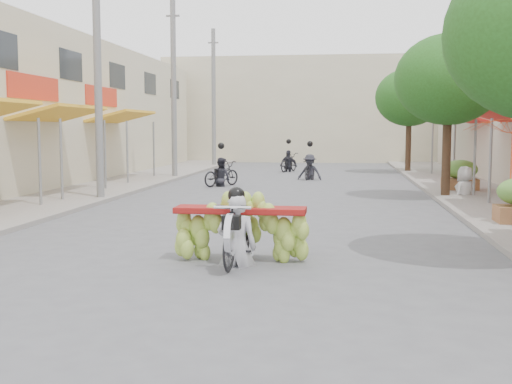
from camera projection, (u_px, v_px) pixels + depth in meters
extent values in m
plane|color=#58585D|center=(161.00, 321.00, 7.55)|extent=(120.00, 120.00, 0.00)
cube|color=gray|center=(89.00, 189.00, 23.26)|extent=(4.00, 60.00, 0.12)
cube|color=gray|center=(490.00, 194.00, 21.41)|extent=(4.00, 60.00, 0.12)
cylinder|color=slate|center=(40.00, 164.00, 17.92)|extent=(0.08, 0.08, 2.55)
cube|color=gold|center=(60.00, 113.00, 21.04)|extent=(1.77, 4.00, 0.53)
cylinder|color=slate|center=(61.00, 161.00, 19.30)|extent=(0.08, 0.08, 2.55)
cylinder|color=slate|center=(105.00, 156.00, 22.85)|extent=(0.08, 0.08, 2.55)
cube|color=red|center=(34.00, 87.00, 21.07)|extent=(0.10, 3.50, 0.80)
cube|color=gold|center=(122.00, 117.00, 26.96)|extent=(1.77, 4.00, 0.53)
cylinder|color=slate|center=(127.00, 153.00, 25.22)|extent=(0.08, 0.08, 2.55)
cylinder|color=slate|center=(154.00, 150.00, 28.77)|extent=(0.08, 0.08, 2.55)
cube|color=red|center=(101.00, 96.00, 26.99)|extent=(0.10, 3.50, 0.80)
cube|color=#1E2328|center=(0.00, 49.00, 19.00)|extent=(0.08, 2.00, 1.10)
cube|color=#1E2328|center=(70.00, 65.00, 23.93)|extent=(0.08, 2.00, 1.10)
cube|color=#1E2328|center=(117.00, 76.00, 28.86)|extent=(0.08, 2.00, 1.10)
cube|color=#1E2328|center=(150.00, 84.00, 33.79)|extent=(0.08, 2.00, 1.10)
cube|color=#1E2328|center=(174.00, 89.00, 38.73)|extent=(0.08, 2.00, 1.10)
cylinder|color=slate|center=(490.00, 163.00, 18.32)|extent=(0.08, 0.08, 2.55)
cube|color=red|center=(490.00, 114.00, 22.11)|extent=(1.77, 4.20, 0.53)
cylinder|color=slate|center=(475.00, 159.00, 20.49)|extent=(0.08, 0.08, 2.55)
cylinder|color=slate|center=(454.00, 154.00, 24.24)|extent=(0.08, 0.08, 2.55)
cube|color=red|center=(458.00, 117.00, 28.03)|extent=(1.77, 4.20, 0.53)
cylinder|color=slate|center=(445.00, 152.00, 26.41)|extent=(0.08, 0.08, 2.55)
cylinder|color=slate|center=(432.00, 149.00, 30.16)|extent=(0.08, 0.08, 2.55)
cube|color=beige|center=(312.00, 110.00, 44.68)|extent=(20.00, 6.00, 7.00)
cylinder|color=slate|center=(98.00, 71.00, 19.70)|extent=(0.24, 0.24, 8.00)
cylinder|color=slate|center=(174.00, 89.00, 28.58)|extent=(0.24, 0.24, 8.00)
cube|color=slate|center=(173.00, 16.00, 28.26)|extent=(0.60, 0.08, 0.08)
cylinder|color=slate|center=(214.00, 98.00, 37.45)|extent=(0.24, 0.24, 8.00)
cube|color=slate|center=(213.00, 43.00, 37.14)|extent=(0.60, 0.08, 0.08)
cylinder|color=#3A2719|center=(447.00, 149.00, 20.48)|extent=(0.28, 0.28, 3.20)
ellipsoid|color=#205619|center=(449.00, 79.00, 20.26)|extent=(3.40, 3.40, 2.90)
cylinder|color=#3A2719|center=(408.00, 141.00, 32.32)|extent=(0.28, 0.28, 3.20)
ellipsoid|color=#205619|center=(409.00, 97.00, 32.10)|extent=(3.40, 3.40, 2.90)
cube|color=brown|center=(460.00, 182.00, 22.47)|extent=(1.20, 0.80, 0.50)
ellipsoid|color=#5A9337|center=(460.00, 166.00, 22.41)|extent=(1.20, 0.88, 0.66)
imported|color=black|center=(237.00, 232.00, 10.58)|extent=(0.67, 1.92, 1.11)
cylinder|color=silver|center=(230.00, 235.00, 9.93)|extent=(0.10, 0.66, 0.66)
cube|color=black|center=(232.00, 222.00, 10.01)|extent=(0.28, 0.22, 0.22)
cylinder|color=silver|center=(233.00, 208.00, 10.09)|extent=(0.60, 0.05, 0.05)
cube|color=maroon|center=(241.00, 210.00, 10.89)|extent=(2.22, 0.55, 0.10)
imported|color=#BBBBC3|center=(237.00, 193.00, 10.46)|extent=(0.65, 0.48, 1.81)
sphere|color=black|center=(236.00, 139.00, 10.34)|extent=(0.28, 0.28, 0.28)
imported|color=silver|center=(466.00, 166.00, 20.86)|extent=(1.02, 1.00, 1.82)
imported|color=black|center=(221.00, 174.00, 25.03)|extent=(1.48, 1.79, 0.97)
imported|color=#27272F|center=(221.00, 158.00, 24.96)|extent=(0.93, 0.84, 1.65)
sphere|color=black|center=(221.00, 146.00, 24.92)|extent=(0.26, 0.26, 0.26)
imported|color=black|center=(310.00, 170.00, 28.15)|extent=(0.75, 1.54, 0.87)
imported|color=#27272F|center=(310.00, 154.00, 28.08)|extent=(1.16, 0.78, 1.65)
sphere|color=black|center=(310.00, 144.00, 28.03)|extent=(0.26, 0.26, 0.26)
imported|color=black|center=(289.00, 162.00, 33.36)|extent=(1.18, 1.84, 0.97)
imported|color=#27272F|center=(289.00, 150.00, 33.30)|extent=(1.09, 0.84, 1.65)
sphere|color=black|center=(289.00, 141.00, 33.25)|extent=(0.26, 0.26, 0.26)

